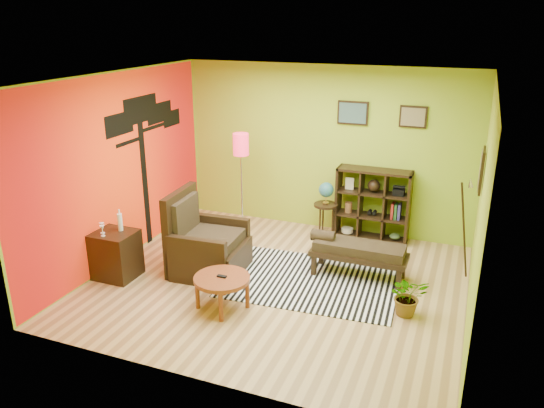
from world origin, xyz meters
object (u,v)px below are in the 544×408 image
at_px(potted_plant, 407,300).
at_px(bench, 356,250).
at_px(cube_shelf, 373,205).
at_px(coffee_table, 222,281).
at_px(floor_lamp, 241,154).
at_px(armchair, 205,248).
at_px(side_cabinet, 116,254).
at_px(globe_table, 326,196).

bearing_deg(potted_plant, bench, 136.74).
bearing_deg(bench, cube_shelf, 92.14).
xyz_separation_m(coffee_table, floor_lamp, (-0.76, 2.29, 1.04)).
relative_size(armchair, cube_shelf, 0.99).
xyz_separation_m(side_cabinet, potted_plant, (4.00, 0.46, -0.14)).
xyz_separation_m(coffee_table, globe_table, (0.57, 2.70, 0.35)).
relative_size(coffee_table, cube_shelf, 0.59).
height_order(coffee_table, globe_table, globe_table).
height_order(side_cabinet, floor_lamp, floor_lamp).
relative_size(side_cabinet, globe_table, 1.04).
bearing_deg(armchair, floor_lamp, 92.17).
xyz_separation_m(side_cabinet, globe_table, (2.36, 2.47, 0.38)).
xyz_separation_m(side_cabinet, bench, (3.17, 1.25, 0.06)).
xyz_separation_m(side_cabinet, floor_lamp, (1.03, 2.05, 1.07)).
distance_m(coffee_table, bench, 2.02).
bearing_deg(bench, potted_plant, -43.26).
bearing_deg(cube_shelf, coffee_table, -114.44).
relative_size(coffee_table, globe_table, 0.74).
bearing_deg(armchair, cube_shelf, 45.31).
relative_size(coffee_table, armchair, 0.60).
bearing_deg(side_cabinet, cube_shelf, 40.68).
bearing_deg(bench, coffee_table, -132.88).
xyz_separation_m(side_cabinet, cube_shelf, (3.11, 2.68, 0.26)).
relative_size(armchair, floor_lamp, 0.68).
distance_m(floor_lamp, cube_shelf, 2.32).
distance_m(armchair, bench, 2.17).
relative_size(floor_lamp, globe_table, 1.83).
bearing_deg(cube_shelf, side_cabinet, -139.32).
height_order(cube_shelf, potted_plant, cube_shelf).
xyz_separation_m(floor_lamp, bench, (2.14, -0.80, -1.01)).
distance_m(floor_lamp, potted_plant, 3.58).
relative_size(armchair, potted_plant, 2.30).
bearing_deg(side_cabinet, coffee_table, -7.49).
bearing_deg(coffee_table, bench, 47.12).
xyz_separation_m(cube_shelf, potted_plant, (0.89, -2.21, -0.40)).
bearing_deg(cube_shelf, floor_lamp, -163.31).
distance_m(coffee_table, side_cabinet, 1.81).
height_order(armchair, side_cabinet, armchair).
bearing_deg(bench, floor_lamp, 159.35).
relative_size(floor_lamp, potted_plant, 3.38).
height_order(floor_lamp, potted_plant, floor_lamp).
bearing_deg(armchair, potted_plant, -3.19).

